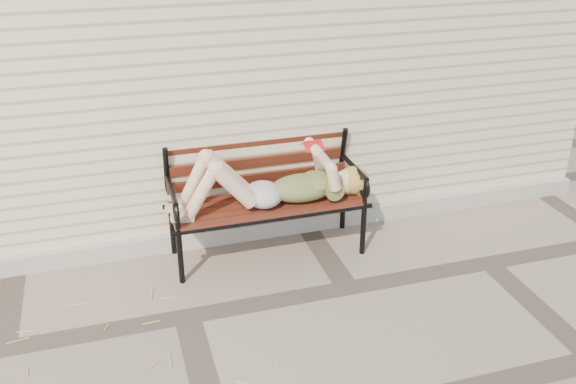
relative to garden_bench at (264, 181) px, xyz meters
name	(u,v)px	position (x,y,z in m)	size (l,w,h in m)	color
ground	(187,316)	(-0.80, -0.79, -0.63)	(80.00, 80.00, 0.00)	gray
house_wall	(132,27)	(-0.80, 2.21, 0.87)	(8.00, 4.00, 3.00)	beige
foundation_strip	(169,243)	(-0.80, 0.18, -0.55)	(8.00, 0.10, 0.15)	#AFAA9E
garden_bench	(264,181)	(0.00, 0.00, 0.00)	(1.73, 0.69, 1.12)	black
reading_woman	(270,183)	(0.01, -0.14, 0.04)	(1.63, 0.37, 0.51)	#092F3F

